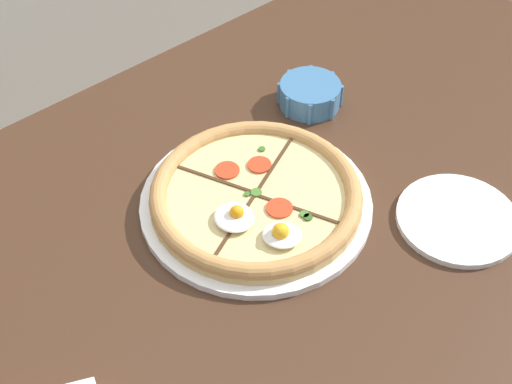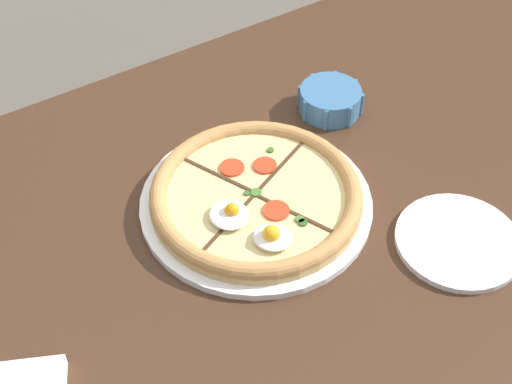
{
  "view_description": "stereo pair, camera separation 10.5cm",
  "coord_description": "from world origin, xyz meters",
  "px_view_note": "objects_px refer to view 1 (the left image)",
  "views": [
    {
      "loc": [
        -0.5,
        -0.53,
        1.52
      ],
      "look_at": [
        -0.02,
        0.02,
        0.77
      ],
      "focal_mm": 50.0,
      "sensor_mm": 36.0,
      "label": 1
    },
    {
      "loc": [
        -0.42,
        -0.59,
        1.52
      ],
      "look_at": [
        -0.02,
        0.02,
        0.77
      ],
      "focal_mm": 50.0,
      "sensor_mm": 36.0,
      "label": 2
    }
  ],
  "objects_px": {
    "ramekin_bowl": "(310,94)",
    "dining_table": "(276,244)",
    "pizza": "(256,197)",
    "side_saucer": "(458,219)"
  },
  "relations": [
    {
      "from": "dining_table",
      "to": "pizza",
      "type": "height_order",
      "value": "pizza"
    },
    {
      "from": "ramekin_bowl",
      "to": "dining_table",
      "type": "bearing_deg",
      "value": -145.53
    },
    {
      "from": "dining_table",
      "to": "ramekin_bowl",
      "type": "relative_size",
      "value": 13.28
    },
    {
      "from": "pizza",
      "to": "ramekin_bowl",
      "type": "distance_m",
      "value": 0.26
    },
    {
      "from": "dining_table",
      "to": "ramekin_bowl",
      "type": "height_order",
      "value": "ramekin_bowl"
    },
    {
      "from": "dining_table",
      "to": "pizza",
      "type": "xyz_separation_m",
      "value": [
        -0.02,
        0.02,
        0.11
      ]
    },
    {
      "from": "ramekin_bowl",
      "to": "side_saucer",
      "type": "bearing_deg",
      "value": -94.42
    },
    {
      "from": "dining_table",
      "to": "ramekin_bowl",
      "type": "xyz_separation_m",
      "value": [
        0.21,
        0.14,
        0.11
      ]
    },
    {
      "from": "pizza",
      "to": "side_saucer",
      "type": "distance_m",
      "value": 0.3
    },
    {
      "from": "dining_table",
      "to": "pizza",
      "type": "relative_size",
      "value": 4.32
    }
  ]
}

